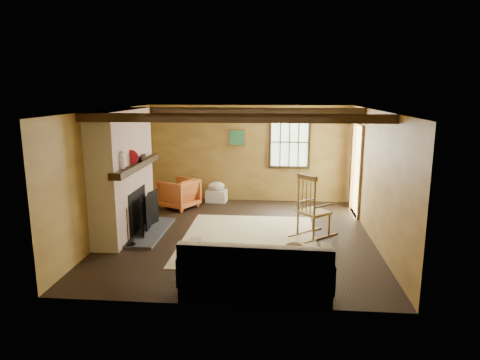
# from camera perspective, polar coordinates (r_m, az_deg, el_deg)

# --- Properties ---
(ground) EXTENTS (5.50, 5.50, 0.00)m
(ground) POSITION_cam_1_polar(r_m,az_deg,el_deg) (8.34, -0.07, -7.41)
(ground) COLOR black
(ground) RESTS_ON ground
(room_envelope) EXTENTS (5.02, 5.52, 2.44)m
(room_envelope) POSITION_cam_1_polar(r_m,az_deg,el_deg) (8.18, 1.62, 4.01)
(room_envelope) COLOR #AD863D
(room_envelope) RESTS_ON ground
(fireplace) EXTENTS (1.02, 2.30, 2.40)m
(fireplace) POSITION_cam_1_polar(r_m,az_deg,el_deg) (8.52, -15.16, 0.29)
(fireplace) COLOR #9D453D
(fireplace) RESTS_ON ground
(rug) EXTENTS (2.50, 3.00, 0.01)m
(rug) POSITION_cam_1_polar(r_m,az_deg,el_deg) (8.13, 1.22, -7.90)
(rug) COLOR #C4B383
(rug) RESTS_ON ground
(rocking_chair) EXTENTS (0.98, 0.94, 1.24)m
(rocking_chair) POSITION_cam_1_polar(r_m,az_deg,el_deg) (8.25, 9.61, -3.99)
(rocking_chair) COLOR tan
(rocking_chair) RESTS_ON ground
(sofa) EXTENTS (2.07, 0.98, 0.83)m
(sofa) POSITION_cam_1_polar(r_m,az_deg,el_deg) (5.97, 2.29, -12.48)
(sofa) COLOR beige
(sofa) RESTS_ON ground
(firewood_pile) EXTENTS (0.58, 0.11, 0.21)m
(firewood_pile) POSITION_cam_1_polar(r_m,az_deg,el_deg) (10.95, -8.57, -2.25)
(firewood_pile) COLOR #533723
(firewood_pile) RESTS_ON ground
(laundry_basket) EXTENTS (0.53, 0.42, 0.30)m
(laundry_basket) POSITION_cam_1_polar(r_m,az_deg,el_deg) (10.78, -3.15, -2.12)
(laundry_basket) COLOR white
(laundry_basket) RESTS_ON ground
(basket_pillow) EXTENTS (0.45, 0.38, 0.21)m
(basket_pillow) POSITION_cam_1_polar(r_m,az_deg,el_deg) (10.72, -3.16, -0.81)
(basket_pillow) COLOR beige
(basket_pillow) RESTS_ON laundry_basket
(armchair) EXTENTS (1.04, 1.03, 0.70)m
(armchair) POSITION_cam_1_polar(r_m,az_deg,el_deg) (10.26, -8.13, -1.78)
(armchair) COLOR #BF6026
(armchair) RESTS_ON ground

